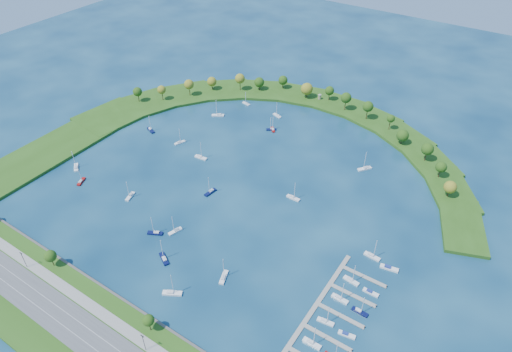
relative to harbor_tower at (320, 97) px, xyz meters
The scene contains 34 objects.
ground 116.65m from the harbor_tower, 85.47° to the right, with size 700.00×700.00×0.00m, color #072644.
south_shoreline 239.29m from the harbor_tower, 87.79° to the right, with size 420.00×43.10×11.60m.
breakwater 77.09m from the harbor_tower, 118.81° to the right, with size 286.74×247.64×2.00m.
breakwater_trees 27.15m from the harbor_tower, 93.37° to the right, with size 238.51×90.46×14.26m.
harbor_tower is the anchor object (origin of this frame).
dock_system 200.87m from the harbor_tower, 61.93° to the right, with size 24.28×82.00×1.60m.
moored_boat_0 117.74m from the harbor_tower, 116.34° to the right, with size 4.83×8.04×11.43m.
moored_boat_1 171.60m from the harbor_tower, 89.23° to the right, with size 4.44×8.14×11.53m.
moored_boat_2 90.71m from the harbor_tower, 44.25° to the right, with size 7.51×8.81×13.38m.
moored_boat_3 40.95m from the harbor_tower, 112.47° to the right, with size 8.03×4.57×11.38m.
moored_boat_4 120.24m from the harbor_tower, 69.90° to the right, with size 8.33×2.52×12.16m.
moored_boat_5 114.97m from the harbor_tower, 104.75° to the right, with size 8.80×3.11×12.69m.
moored_boat_6 56.60m from the harbor_tower, 98.20° to the right, with size 6.20×6.52×10.34m.
moored_boat_7 178.69m from the harbor_tower, 91.81° to the right, with size 8.36×5.78×12.08m.
moored_boat_8 57.63m from the harbor_tower, 142.05° to the right, with size 7.18×3.22×10.20m.
moored_boat_9 187.31m from the harbor_tower, 76.82° to the right, with size 5.16×8.88×12.60m.
moored_boat_10 135.53m from the harbor_tower, 90.90° to the right, with size 3.31×8.57×12.28m.
moored_boat_11 131.90m from the harbor_tower, 127.36° to the right, with size 8.76×5.36×12.48m.
moored_boat_12 57.15m from the harbor_tower, 99.20° to the right, with size 6.79×5.82×10.34m.
moored_boat_13 81.34m from the harbor_tower, 130.39° to the right, with size 9.11×7.05×13.45m.
moored_boat_14 169.05m from the harbor_tower, 103.36° to the right, with size 4.42×8.34×11.81m.
moored_boat_15 205.11m from the harbor_tower, 82.07° to the right, with size 9.29×6.74×13.53m.
moored_boat_16 185.80m from the harbor_tower, 118.36° to the right, with size 8.17×7.38×12.68m.
moored_boat_17 189.87m from the harbor_tower, 86.77° to the right, with size 9.05×6.52×13.16m.
moored_boat_18 186.54m from the harbor_tower, 113.43° to the right, with size 5.06×7.93×11.34m.
docked_boat_2 212.30m from the harbor_tower, 63.50° to the right, with size 8.27×2.41×12.11m.
docked_boat_4 201.05m from the harbor_tower, 61.89° to the right, with size 7.91×3.03×11.34m.
docked_boat_5 206.82m from the harbor_tower, 59.42° to the right, with size 7.76×3.26×1.53m.
docked_boat_6 188.32m from the harbor_tower, 59.80° to the right, with size 8.24×2.64×11.97m.
docked_boat_7 195.04m from the harbor_tower, 57.34° to the right, with size 7.74×2.43×11.27m.
docked_boat_8 177.57m from the harbor_tower, 57.76° to the right, with size 8.20×3.15×11.76m.
docked_boat_9 184.43m from the harbor_tower, 55.22° to the right, with size 7.63×2.21×1.55m.
docked_boat_10 162.34m from the harbor_tower, 53.25° to the right, with size 8.67×3.08×12.49m.
docked_boat_11 170.55m from the harbor_tower, 51.10° to the right, with size 9.24×3.96×1.82m.
Camera 1 is at (125.47, -176.39, 174.13)m, focal length 31.96 mm.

